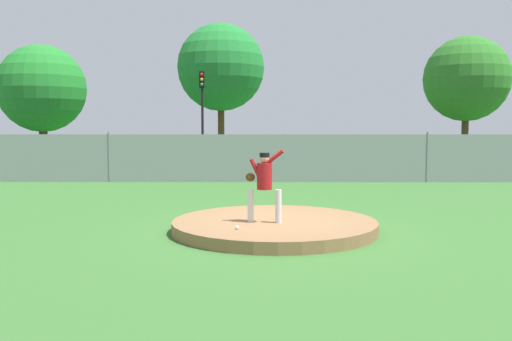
{
  "coord_description": "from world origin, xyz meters",
  "views": [
    {
      "loc": [
        -0.32,
        -11.72,
        2.34
      ],
      "look_at": [
        -0.42,
        3.45,
        1.03
      ],
      "focal_mm": 38.45,
      "sensor_mm": 36.0,
      "label": 1
    }
  ],
  "objects_px": {
    "pitcher_youth": "(264,180)",
    "baseball": "(237,227)",
    "parked_car_burgundy": "(491,155)",
    "traffic_cone_orange": "(429,165)",
    "traffic_light_near": "(202,102)",
    "parked_car_navy": "(316,155)",
    "parked_car_red": "(146,155)",
    "parked_car_charcoal": "(26,155)"
  },
  "relations": [
    {
      "from": "parked_car_charcoal",
      "to": "parked_car_burgundy",
      "type": "distance_m",
      "value": 22.58
    },
    {
      "from": "traffic_cone_orange",
      "to": "parked_car_red",
      "type": "bearing_deg",
      "value": -176.54
    },
    {
      "from": "parked_car_red",
      "to": "parked_car_navy",
      "type": "height_order",
      "value": "parked_car_red"
    },
    {
      "from": "pitcher_youth",
      "to": "baseball",
      "type": "bearing_deg",
      "value": -124.54
    },
    {
      "from": "parked_car_charcoal",
      "to": "traffic_cone_orange",
      "type": "distance_m",
      "value": 19.92
    },
    {
      "from": "pitcher_youth",
      "to": "parked_car_burgundy",
      "type": "distance_m",
      "value": 18.47
    },
    {
      "from": "parked_car_burgundy",
      "to": "parked_car_red",
      "type": "bearing_deg",
      "value": 179.34
    },
    {
      "from": "parked_car_burgundy",
      "to": "traffic_light_near",
      "type": "distance_m",
      "value": 15.11
    },
    {
      "from": "pitcher_youth",
      "to": "traffic_light_near",
      "type": "xyz_separation_m",
      "value": [
        -3.26,
        18.91,
        2.37
      ]
    },
    {
      "from": "parked_car_burgundy",
      "to": "traffic_cone_orange",
      "type": "xyz_separation_m",
      "value": [
        -2.67,
        1.03,
        -0.55
      ]
    },
    {
      "from": "parked_car_burgundy",
      "to": "traffic_light_near",
      "type": "xyz_separation_m",
      "value": [
        -14.29,
        4.09,
        2.71
      ]
    },
    {
      "from": "parked_car_charcoal",
      "to": "traffic_cone_orange",
      "type": "relative_size",
      "value": 7.99
    },
    {
      "from": "baseball",
      "to": "traffic_cone_orange",
      "type": "height_order",
      "value": "traffic_cone_orange"
    },
    {
      "from": "parked_car_red",
      "to": "traffic_light_near",
      "type": "distance_m",
      "value": 5.3
    },
    {
      "from": "pitcher_youth",
      "to": "parked_car_burgundy",
      "type": "bearing_deg",
      "value": 53.33
    },
    {
      "from": "pitcher_youth",
      "to": "baseball",
      "type": "xyz_separation_m",
      "value": [
        -0.54,
        -0.78,
        -0.87
      ]
    },
    {
      "from": "baseball",
      "to": "parked_car_red",
      "type": "distance_m",
      "value": 16.58
    },
    {
      "from": "pitcher_youth",
      "to": "traffic_light_near",
      "type": "distance_m",
      "value": 19.33
    },
    {
      "from": "parked_car_burgundy",
      "to": "parked_car_navy",
      "type": "bearing_deg",
      "value": 179.12
    },
    {
      "from": "parked_car_red",
      "to": "parked_car_charcoal",
      "type": "height_order",
      "value": "parked_car_red"
    },
    {
      "from": "baseball",
      "to": "parked_car_charcoal",
      "type": "distance_m",
      "value": 19.42
    },
    {
      "from": "baseball",
      "to": "parked_car_red",
      "type": "relative_size",
      "value": 0.02
    },
    {
      "from": "pitcher_youth",
      "to": "parked_car_burgundy",
      "type": "xyz_separation_m",
      "value": [
        11.03,
        14.81,
        -0.35
      ]
    },
    {
      "from": "parked_car_charcoal",
      "to": "baseball",
      "type": "bearing_deg",
      "value": -55.47
    },
    {
      "from": "parked_car_navy",
      "to": "parked_car_burgundy",
      "type": "bearing_deg",
      "value": -0.88
    },
    {
      "from": "parked_car_navy",
      "to": "traffic_cone_orange",
      "type": "height_order",
      "value": "parked_car_navy"
    },
    {
      "from": "parked_car_red",
      "to": "parked_car_burgundy",
      "type": "xyz_separation_m",
      "value": [
        16.63,
        -0.19,
        -0.01
      ]
    },
    {
      "from": "parked_car_navy",
      "to": "traffic_cone_orange",
      "type": "distance_m",
      "value": 5.79
    },
    {
      "from": "parked_car_red",
      "to": "traffic_light_near",
      "type": "bearing_deg",
      "value": 59.01
    },
    {
      "from": "baseball",
      "to": "traffic_light_near",
      "type": "distance_m",
      "value": 20.14
    },
    {
      "from": "parked_car_red",
      "to": "parked_car_charcoal",
      "type": "bearing_deg",
      "value": 177.94
    },
    {
      "from": "baseball",
      "to": "parked_car_navy",
      "type": "bearing_deg",
      "value": 78.51
    },
    {
      "from": "baseball",
      "to": "traffic_cone_orange",
      "type": "bearing_deg",
      "value": 61.86
    },
    {
      "from": "pitcher_youth",
      "to": "parked_car_charcoal",
      "type": "distance_m",
      "value": 19.1
    },
    {
      "from": "traffic_cone_orange",
      "to": "traffic_light_near",
      "type": "height_order",
      "value": "traffic_light_near"
    },
    {
      "from": "parked_car_navy",
      "to": "traffic_light_near",
      "type": "xyz_separation_m",
      "value": [
        -5.92,
        3.97,
        2.71
      ]
    },
    {
      "from": "baseball",
      "to": "traffic_light_near",
      "type": "bearing_deg",
      "value": 97.87
    },
    {
      "from": "parked_car_red",
      "to": "traffic_cone_orange",
      "type": "xyz_separation_m",
      "value": [
        13.96,
        0.84,
        -0.55
      ]
    },
    {
      "from": "parked_car_charcoal",
      "to": "traffic_cone_orange",
      "type": "xyz_separation_m",
      "value": [
        19.9,
        0.63,
        -0.56
      ]
    },
    {
      "from": "pitcher_youth",
      "to": "traffic_cone_orange",
      "type": "relative_size",
      "value": 2.83
    },
    {
      "from": "pitcher_youth",
      "to": "parked_car_navy",
      "type": "height_order",
      "value": "pitcher_youth"
    },
    {
      "from": "traffic_cone_orange",
      "to": "parked_car_burgundy",
      "type": "bearing_deg",
      "value": -21.13
    }
  ]
}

